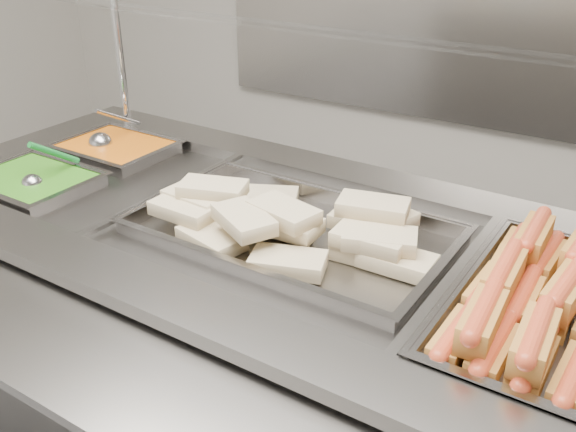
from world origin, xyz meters
The scene contains 12 objects.
back_panel centered at (0.00, 2.45, 1.20)m, with size 3.00×0.04×1.20m, color gray.
steam_counter centered at (0.13, 0.33, 0.49)m, with size 2.07×0.95×0.98m.
tray_rail centered at (0.11, -0.23, 0.93)m, with size 1.97×0.45×0.06m.
sneeze_guard centered at (0.13, 0.57, 1.38)m, with size 1.81×0.35×0.48m.
pan_hotdogs centered at (0.81, 0.32, 0.94)m, with size 0.38×0.61×0.11m.
pan_wraps centered at (0.19, 0.33, 0.95)m, with size 0.75×0.45×0.08m.
pan_beans centered at (-0.58, 0.50, 0.94)m, with size 0.33×0.27×0.11m.
pan_peas centered at (-0.58, 0.19, 0.94)m, with size 0.33×0.27×0.11m.
hotdogs_in_buns centered at (0.78, 0.31, 0.99)m, with size 0.33×0.57×0.13m.
tortilla_wraps centered at (0.20, 0.32, 1.00)m, with size 0.70×0.41×0.11m.
ladle centered at (-0.62, 0.49, 0.99)m, with size 0.08×0.22×0.15m.
serving_spoon centered at (-0.55, 0.18, 0.99)m, with size 0.06×0.20×0.15m.
Camera 1 is at (0.91, -0.84, 1.70)m, focal length 40.00 mm.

